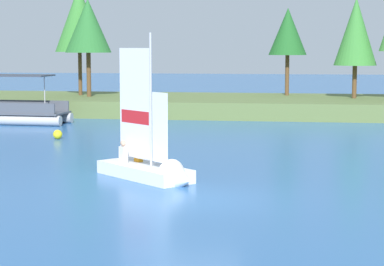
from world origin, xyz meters
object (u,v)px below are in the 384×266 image
Objects in this scene: shoreline_tree_midright at (356,32)px; channel_buoy at (58,134)px; shoreline_tree_left at (79,19)px; shoreline_tree_centre at (288,32)px; wooden_dock at (27,117)px; shoreline_tree_midleft at (88,26)px; pontoon_boat at (14,112)px; sailboat at (156,169)px.

shoreline_tree_midright is 22.30m from channel_buoy.
shoreline_tree_left reaches higher than shoreline_tree_centre.
shoreline_tree_midright reaches higher than wooden_dock.
pontoon_boat is at bearing -105.88° from shoreline_tree_midleft.
wooden_dock is (-2.15, -6.11, -5.64)m from shoreline_tree_midleft.
channel_buoy is at bearing -121.15° from shoreline_tree_centre.
shoreline_tree_left reaches higher than shoreline_tree_midleft.
shoreline_tree_midleft reaches higher than shoreline_tree_midright.
shoreline_tree_midright is 1.55× the size of wooden_dock.
shoreline_tree_midleft is 9.69m from pontoon_boat.
pontoon_boat is at bearing -144.52° from shoreline_tree_centre.
shoreline_tree_midleft is at bearing -166.20° from shoreline_tree_centre.
shoreline_tree_midleft is at bearing -52.54° from shoreline_tree_left.
pontoon_boat is 8.25m from channel_buoy.
shoreline_tree_midleft is at bearing 76.91° from pontoon_boat.
shoreline_tree_left is at bearing 103.16° from channel_buoy.
shoreline_tree_left is 1.25× the size of shoreline_tree_centre.
shoreline_tree_midright is at bearing -27.62° from shoreline_tree_centre.
wooden_dock is 1.82m from pontoon_boat.
shoreline_tree_centre is 21.43m from channel_buoy.
shoreline_tree_left reaches higher than shoreline_tree_midright.
shoreline_tree_midleft is 1.01× the size of pontoon_boat.
sailboat is (-3.80, -28.01, -5.11)m from shoreline_tree_centre.
shoreline_tree_midleft is at bearing 100.48° from channel_buoy.
sailboat is at bearing -55.87° from channel_buoy.
sailboat reaches higher than pontoon_boat.
shoreline_tree_midright is at bearing 3.04° from shoreline_tree_midleft.
shoreline_tree_left is 1.16× the size of pontoon_boat.
wooden_dock is 0.65× the size of pontoon_boat.
shoreline_tree_left is 9.72m from wooden_dock.
shoreline_tree_left is at bearing 178.85° from shoreline_tree_midright.
shoreline_tree_left is 18.95m from shoreline_tree_midright.
channel_buoy is (2.68, -14.48, -5.66)m from shoreline_tree_midleft.
shoreline_tree_midright is (18.92, -0.38, -0.94)m from shoreline_tree_left.
shoreline_tree_centre is 13.45× the size of channel_buoy.
shoreline_tree_centre reaches higher than pontoon_boat.
sailboat is at bearing -68.74° from shoreline_tree_midleft.
pontoon_boat is (-11.86, 16.85, 0.29)m from sailboat.
wooden_dock is 9.43× the size of channel_buoy.
shoreline_tree_left reaches higher than wooden_dock.
shoreline_tree_centre is (13.42, 3.30, -0.37)m from shoreline_tree_midleft.
pontoon_boat is at bearing 166.65° from sailboat.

